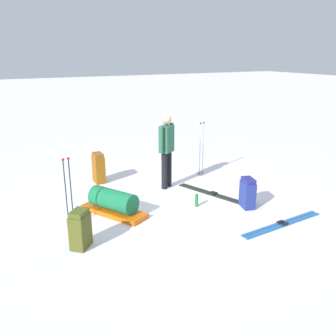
{
  "coord_description": "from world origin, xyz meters",
  "views": [
    {
      "loc": [
        3.41,
        6.34,
        3.0
      ],
      "look_at": [
        0.0,
        0.0,
        0.7
      ],
      "focal_mm": 38.86,
      "sensor_mm": 36.0,
      "label": 1
    }
  ],
  "objects": [
    {
      "name": "thermos_bottle",
      "position": [
        -0.33,
        0.61,
        0.13
      ],
      "size": [
        0.07,
        0.07,
        0.26
      ],
      "primitive_type": "cylinder",
      "color": "#216D30",
      "rests_on": "ground_plane"
    },
    {
      "name": "ski_pair_far",
      "position": [
        -0.99,
        0.24,
        0.01
      ],
      "size": [
        0.77,
        1.79,
        0.05
      ],
      "color": "black",
      "rests_on": "ground_plane"
    },
    {
      "name": "backpack_large_dark",
      "position": [
        2.18,
        1.1,
        0.31
      ],
      "size": [
        0.41,
        0.41,
        0.64
      ],
      "color": "#4A4E1B",
      "rests_on": "ground_plane"
    },
    {
      "name": "skier_standing",
      "position": [
        -0.32,
        -0.66,
        0.95
      ],
      "size": [
        0.49,
        0.37,
        1.7
      ],
      "color": "black",
      "rests_on": "ground_plane"
    },
    {
      "name": "ski_poles_planted_near",
      "position": [
        -1.5,
        -1.02,
        0.76
      ],
      "size": [
        0.18,
        0.1,
        1.37
      ],
      "color": "#B3BCC6",
      "rests_on": "ground_plane"
    },
    {
      "name": "ground_plane",
      "position": [
        0.0,
        0.0,
        0.0
      ],
      "size": [
        80.0,
        80.0,
        0.0
      ],
      "primitive_type": "plane",
      "color": "white"
    },
    {
      "name": "ski_poles_planted_far",
      "position": [
        2.12,
        0.21,
        0.71
      ],
      "size": [
        0.17,
        0.1,
        1.27
      ],
      "color": "#14252B",
      "rests_on": "ground_plane"
    },
    {
      "name": "backpack_bright",
      "position": [
        -1.21,
        1.12,
        0.3
      ],
      "size": [
        0.31,
        0.41,
        0.62
      ],
      "color": "navy",
      "rests_on": "ground_plane"
    },
    {
      "name": "ski_pair_near",
      "position": [
        -1.27,
        2.05,
        0.01
      ],
      "size": [
        1.89,
        0.29,
        0.05
      ],
      "color": "#215CA3",
      "rests_on": "ground_plane"
    },
    {
      "name": "backpack_small_spare",
      "position": [
        0.95,
        -1.73,
        0.35
      ],
      "size": [
        0.23,
        0.37,
        0.72
      ],
      "color": "#884E11",
      "rests_on": "ground_plane"
    },
    {
      "name": "gear_sled",
      "position": [
        1.27,
        0.14,
        0.22
      ],
      "size": [
        1.05,
        1.42,
        0.49
      ],
      "color": "#D6580C",
      "rests_on": "ground_plane"
    }
  ]
}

